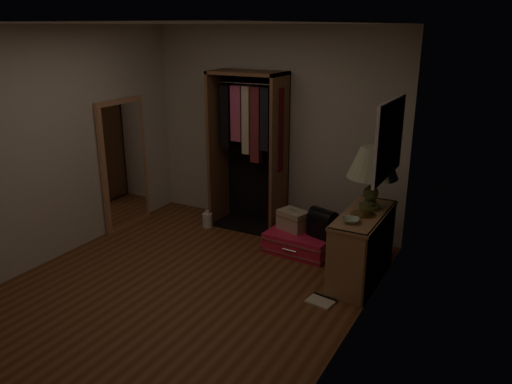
% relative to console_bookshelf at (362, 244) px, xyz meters
% --- Properties ---
extents(ground, '(4.00, 4.00, 0.00)m').
position_rel_console_bookshelf_xyz_m(ground, '(-1.54, -1.03, -0.40)').
color(ground, brown).
rests_on(ground, ground).
extents(room_walls, '(3.52, 4.02, 2.60)m').
position_rel_console_bookshelf_xyz_m(room_walls, '(-1.46, -0.98, 1.10)').
color(room_walls, beige).
rests_on(room_walls, ground).
extents(console_bookshelf, '(0.42, 1.12, 0.75)m').
position_rel_console_bookshelf_xyz_m(console_bookshelf, '(0.00, 0.00, 0.00)').
color(console_bookshelf, '#9C6F4B').
rests_on(console_bookshelf, ground).
extents(open_wardrobe, '(0.97, 0.50, 2.05)m').
position_rel_console_bookshelf_xyz_m(open_wardrobe, '(-1.76, 0.75, 0.81)').
color(open_wardrobe, brown).
rests_on(open_wardrobe, ground).
extents(floor_mirror, '(0.06, 0.80, 1.70)m').
position_rel_console_bookshelf_xyz_m(floor_mirror, '(-3.24, -0.03, 0.45)').
color(floor_mirror, '#B47C57').
rests_on(floor_mirror, ground).
extents(pink_suitcase, '(0.82, 0.61, 0.24)m').
position_rel_console_bookshelf_xyz_m(pink_suitcase, '(-0.84, 0.31, -0.28)').
color(pink_suitcase, red).
rests_on(pink_suitcase, ground).
extents(train_case, '(0.41, 0.34, 0.26)m').
position_rel_console_bookshelf_xyz_m(train_case, '(-0.96, 0.36, -0.03)').
color(train_case, tan).
rests_on(train_case, pink_suitcase).
extents(black_bag, '(0.36, 0.29, 0.34)m').
position_rel_console_bookshelf_xyz_m(black_bag, '(-0.57, 0.33, 0.02)').
color(black_bag, black).
rests_on(black_bag, pink_suitcase).
extents(table_lamp, '(0.63, 0.63, 0.66)m').
position_rel_console_bookshelf_xyz_m(table_lamp, '(0.00, 0.16, 0.84)').
color(table_lamp, '#465227').
rests_on(table_lamp, console_bookshelf).
extents(brass_tray, '(0.26, 0.26, 0.01)m').
position_rel_console_bookshelf_xyz_m(brass_tray, '(0.00, -0.07, 0.36)').
color(brass_tray, '#B38844').
rests_on(brass_tray, console_bookshelf).
extents(ceramic_bowl, '(0.21, 0.21, 0.04)m').
position_rel_console_bookshelf_xyz_m(ceramic_bowl, '(-0.05, -0.33, 0.38)').
color(ceramic_bowl, '#99B698').
rests_on(ceramic_bowl, console_bookshelf).
extents(white_jug, '(0.15, 0.15, 0.23)m').
position_rel_console_bookshelf_xyz_m(white_jug, '(-2.25, 0.42, -0.30)').
color(white_jug, silver).
rests_on(white_jug, ground).
extents(floor_book, '(0.28, 0.24, 0.02)m').
position_rel_console_bookshelf_xyz_m(floor_book, '(-0.18, -0.66, -0.39)').
color(floor_book, beige).
rests_on(floor_book, ground).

